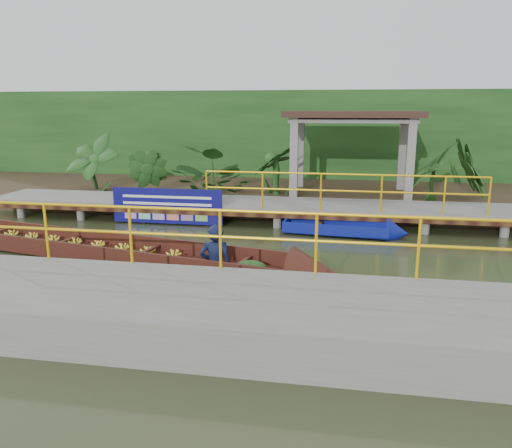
# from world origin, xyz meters

# --- Properties ---
(ground) EXTENTS (80.00, 80.00, 0.00)m
(ground) POSITION_xyz_m (0.00, 0.00, 0.00)
(ground) COLOR #282F17
(ground) RESTS_ON ground
(land_strip) EXTENTS (30.00, 8.00, 0.45)m
(land_strip) POSITION_xyz_m (0.00, 7.50, 0.23)
(land_strip) COLOR #37291B
(land_strip) RESTS_ON ground
(far_dock) EXTENTS (16.00, 2.06, 1.66)m
(far_dock) POSITION_xyz_m (0.02, 3.43, 0.48)
(far_dock) COLOR slate
(far_dock) RESTS_ON ground
(near_dock) EXTENTS (18.00, 2.40, 1.73)m
(near_dock) POSITION_xyz_m (1.00, -4.20, 0.30)
(near_dock) COLOR slate
(near_dock) RESTS_ON ground
(pavilion) EXTENTS (4.40, 3.00, 3.00)m
(pavilion) POSITION_xyz_m (3.00, 6.30, 2.82)
(pavilion) COLOR slate
(pavilion) RESTS_ON ground
(foliage_backdrop) EXTENTS (30.00, 0.80, 4.00)m
(foliage_backdrop) POSITION_xyz_m (0.00, 10.00, 2.00)
(foliage_backdrop) COLOR #163912
(foliage_backdrop) RESTS_ON ground
(vendor_boat) EXTENTS (11.18, 3.39, 2.30)m
(vendor_boat) POSITION_xyz_m (-2.23, -0.85, 0.24)
(vendor_boat) COLOR #37160F
(vendor_boat) RESTS_ON ground
(moored_blue_boat) EXTENTS (3.31, 1.19, 0.77)m
(moored_blue_boat) POSITION_xyz_m (3.44, 2.13, 0.14)
(moored_blue_boat) COLOR navy
(moored_blue_boat) RESTS_ON ground
(blue_banner) EXTENTS (3.27, 0.04, 1.02)m
(blue_banner) POSITION_xyz_m (-2.17, 2.48, 0.56)
(blue_banner) COLOR #0D0C62
(blue_banner) RESTS_ON ground
(tropical_plants) EXTENTS (14.30, 1.30, 1.62)m
(tropical_plants) POSITION_xyz_m (0.30, 5.30, 1.26)
(tropical_plants) COLOR #163912
(tropical_plants) RESTS_ON ground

